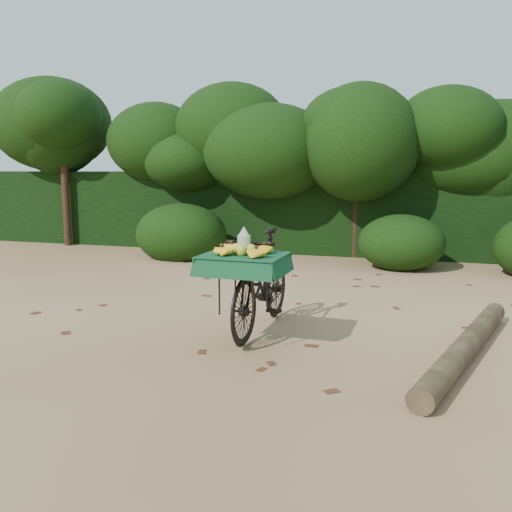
% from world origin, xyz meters
% --- Properties ---
extents(ground, '(80.00, 80.00, 0.00)m').
position_xyz_m(ground, '(0.00, 0.00, 0.00)').
color(ground, tan).
rests_on(ground, ground).
extents(vendor_bicycle, '(0.86, 1.97, 1.19)m').
position_xyz_m(vendor_bicycle, '(0.13, -0.24, 0.60)').
color(vendor_bicycle, black).
rests_on(vendor_bicycle, ground).
extents(fallen_log, '(1.08, 3.09, 0.23)m').
position_xyz_m(fallen_log, '(2.35, -0.48, 0.11)').
color(fallen_log, brown).
rests_on(fallen_log, ground).
extents(hedge_backdrop, '(26.00, 1.80, 1.80)m').
position_xyz_m(hedge_backdrop, '(0.00, 6.30, 0.90)').
color(hedge_backdrop, black).
rests_on(hedge_backdrop, ground).
extents(tree_row, '(14.50, 2.00, 4.00)m').
position_xyz_m(tree_row, '(-0.65, 5.50, 2.00)').
color(tree_row, black).
rests_on(tree_row, ground).
extents(bush_clumps, '(8.80, 1.70, 0.90)m').
position_xyz_m(bush_clumps, '(0.50, 4.30, 0.45)').
color(bush_clumps, black).
rests_on(bush_clumps, ground).
extents(leaf_litter, '(7.00, 7.30, 0.01)m').
position_xyz_m(leaf_litter, '(0.00, 0.65, 0.01)').
color(leaf_litter, '#502915').
rests_on(leaf_litter, ground).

